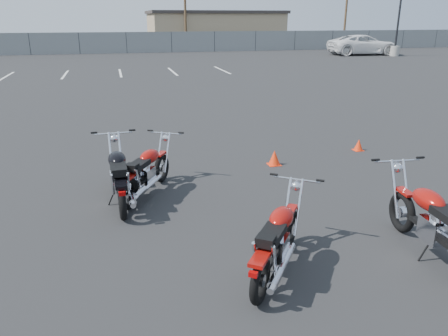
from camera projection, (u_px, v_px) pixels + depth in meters
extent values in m
plane|color=black|center=(221.00, 220.00, 6.81)|extent=(120.00, 120.00, 0.00)
torus|color=black|center=(162.00, 168.00, 8.34)|extent=(0.36, 0.52, 0.55)
cylinder|color=silver|center=(162.00, 168.00, 8.34)|extent=(0.15, 0.17, 0.15)
torus|color=black|center=(129.00, 193.00, 7.14)|extent=(0.36, 0.52, 0.55)
cylinder|color=silver|center=(129.00, 193.00, 7.14)|extent=(0.15, 0.17, 0.15)
cube|color=black|center=(146.00, 178.00, 7.73)|extent=(0.56, 0.87, 0.05)
cube|color=silver|center=(145.00, 176.00, 7.67)|extent=(0.39, 0.43, 0.27)
cylinder|color=silver|center=(145.00, 167.00, 7.62)|extent=(0.27, 0.29, 0.24)
ellipsoid|color=#980E09|center=(149.00, 157.00, 7.77)|extent=(0.51, 0.60, 0.23)
cube|color=black|center=(138.00, 165.00, 7.37)|extent=(0.46, 0.55, 0.09)
cube|color=black|center=(132.00, 167.00, 7.16)|extent=(0.26, 0.24, 0.11)
cube|color=#980E09|center=(127.00, 177.00, 7.03)|extent=(0.33, 0.41, 0.05)
cube|color=#980E09|center=(161.00, 154.00, 8.25)|extent=(0.26, 0.33, 0.04)
cylinder|color=silver|center=(138.00, 178.00, 7.16)|extent=(0.12, 0.17, 0.36)
cylinder|color=silver|center=(126.00, 177.00, 7.22)|extent=(0.12, 0.17, 0.36)
cylinder|color=silver|center=(147.00, 187.00, 7.46)|extent=(0.58, 0.91, 0.12)
cylinder|color=silver|center=(140.00, 192.00, 7.19)|extent=(0.26, 0.33, 0.12)
cylinder|color=silver|center=(167.00, 152.00, 8.33)|extent=(0.22, 0.33, 0.72)
cylinder|color=silver|center=(159.00, 152.00, 8.37)|extent=(0.22, 0.33, 0.72)
sphere|color=silver|center=(166.00, 138.00, 8.40)|extent=(0.20, 0.20, 0.15)
cylinder|color=silver|center=(166.00, 133.00, 8.39)|extent=(0.57, 0.34, 0.03)
cylinder|color=black|center=(181.00, 133.00, 8.28)|extent=(0.11, 0.08, 0.03)
cylinder|color=black|center=(150.00, 130.00, 8.44)|extent=(0.11, 0.08, 0.03)
cylinder|color=black|center=(138.00, 188.00, 7.74)|extent=(0.13, 0.09, 0.27)
cube|color=#990505|center=(120.00, 186.00, 6.84)|extent=(0.11, 0.09, 0.05)
torus|color=black|center=(117.00, 172.00, 8.06)|extent=(0.13, 0.59, 0.59)
cylinder|color=silver|center=(117.00, 172.00, 8.06)|extent=(0.10, 0.16, 0.16)
torus|color=black|center=(122.00, 202.00, 6.76)|extent=(0.13, 0.59, 0.59)
cylinder|color=silver|center=(122.00, 202.00, 6.76)|extent=(0.10, 0.16, 0.16)
cube|color=black|center=(119.00, 183.00, 7.40)|extent=(0.13, 1.04, 0.06)
cube|color=silver|center=(119.00, 181.00, 7.33)|extent=(0.29, 0.38, 0.30)
cylinder|color=silver|center=(118.00, 171.00, 7.28)|extent=(0.20, 0.25, 0.26)
ellipsoid|color=black|center=(117.00, 159.00, 7.44)|extent=(0.32, 0.58, 0.25)
cube|color=black|center=(119.00, 169.00, 7.02)|extent=(0.27, 0.55, 0.10)
cube|color=black|center=(119.00, 172.00, 6.78)|extent=(0.22, 0.18, 0.12)
cube|color=black|center=(121.00, 184.00, 6.64)|extent=(0.19, 0.42, 0.05)
cube|color=black|center=(116.00, 156.00, 7.96)|extent=(0.14, 0.34, 0.04)
cylinder|color=silver|center=(128.00, 183.00, 6.85)|extent=(0.05, 0.18, 0.39)
cylinder|color=silver|center=(113.00, 184.00, 6.79)|extent=(0.05, 0.18, 0.39)
cylinder|color=silver|center=(130.00, 192.00, 7.19)|extent=(0.12, 1.09, 0.13)
cylinder|color=silver|center=(132.00, 198.00, 6.90)|extent=(0.13, 0.35, 0.13)
cylinder|color=silver|center=(120.00, 154.00, 8.09)|extent=(0.06, 0.39, 0.78)
cylinder|color=silver|center=(111.00, 154.00, 8.04)|extent=(0.06, 0.39, 0.78)
sphere|color=silver|center=(114.00, 139.00, 8.12)|extent=(0.16, 0.16, 0.16)
cylinder|color=silver|center=(113.00, 133.00, 8.11)|extent=(0.69, 0.05, 0.03)
cylinder|color=black|center=(132.00, 130.00, 8.17)|extent=(0.12, 0.04, 0.04)
cylinder|color=black|center=(94.00, 133.00, 7.99)|extent=(0.12, 0.04, 0.04)
cylinder|color=black|center=(112.00, 197.00, 7.33)|extent=(0.16, 0.03, 0.30)
cube|color=#990505|center=(122.00, 194.00, 6.43)|extent=(0.10, 0.06, 0.06)
torus|color=black|center=(290.00, 229.00, 5.94)|extent=(0.41, 0.50, 0.55)
cylinder|color=silver|center=(290.00, 229.00, 5.94)|extent=(0.16, 0.17, 0.15)
torus|color=black|center=(260.00, 280.00, 4.78)|extent=(0.41, 0.50, 0.55)
cylinder|color=silver|center=(260.00, 280.00, 4.78)|extent=(0.16, 0.17, 0.15)
cube|color=black|center=(277.00, 249.00, 5.35)|extent=(0.64, 0.83, 0.05)
cube|color=silver|center=(276.00, 247.00, 5.29)|extent=(0.41, 0.43, 0.27)
cylinder|color=silver|center=(276.00, 235.00, 5.23)|extent=(0.28, 0.29, 0.24)
ellipsoid|color=#980E09|center=(281.00, 218.00, 5.38)|extent=(0.54, 0.59, 0.23)
cube|color=black|center=(271.00, 235.00, 5.00)|extent=(0.49, 0.55, 0.09)
cube|color=black|center=(266.00, 241.00, 4.79)|extent=(0.26, 0.25, 0.11)
cube|color=#980E09|center=(260.00, 258.00, 4.67)|extent=(0.36, 0.41, 0.05)
cube|color=#980E09|center=(291.00, 209.00, 5.85)|extent=(0.28, 0.32, 0.04)
cylinder|color=silver|center=(274.00, 258.00, 4.78)|extent=(0.14, 0.16, 0.36)
cylinder|color=silver|center=(255.00, 254.00, 4.86)|extent=(0.14, 0.16, 0.36)
cylinder|color=silver|center=(282.00, 267.00, 5.07)|extent=(0.66, 0.86, 0.12)
cylinder|color=silver|center=(276.00, 279.00, 4.81)|extent=(0.28, 0.33, 0.12)
cylinder|color=silver|center=(299.00, 207.00, 5.91)|extent=(0.25, 0.32, 0.72)
cylinder|color=silver|center=(287.00, 205.00, 5.97)|extent=(0.25, 0.32, 0.72)
sphere|color=silver|center=(296.00, 186.00, 5.99)|extent=(0.21, 0.21, 0.15)
cylinder|color=silver|center=(297.00, 179.00, 5.98)|extent=(0.53, 0.40, 0.03)
cylinder|color=black|center=(320.00, 181.00, 5.84)|extent=(0.11, 0.09, 0.03)
cylinder|color=black|center=(274.00, 174.00, 6.06)|extent=(0.11, 0.09, 0.03)
cylinder|color=black|center=(264.00, 263.00, 5.37)|extent=(0.13, 0.10, 0.28)
cube|color=#990505|center=(253.00, 274.00, 4.48)|extent=(0.11, 0.10, 0.05)
torus|color=black|center=(402.00, 212.00, 6.39)|extent=(0.17, 0.62, 0.61)
cylinder|color=silver|center=(402.00, 212.00, 6.39)|extent=(0.12, 0.17, 0.16)
cube|color=black|center=(432.00, 233.00, 5.69)|extent=(0.20, 1.07, 0.06)
cube|color=silver|center=(436.00, 230.00, 5.62)|extent=(0.32, 0.41, 0.30)
cylinder|color=silver|center=(438.00, 217.00, 5.56)|extent=(0.23, 0.27, 0.27)
ellipsoid|color=#980E09|center=(429.00, 200.00, 5.73)|extent=(0.36, 0.61, 0.26)
cube|color=#980E09|center=(405.00, 192.00, 6.28)|extent=(0.16, 0.36, 0.04)
cylinder|color=silver|center=(406.00, 188.00, 6.41)|extent=(0.08, 0.41, 0.80)
cylinder|color=silver|center=(395.00, 189.00, 6.38)|extent=(0.08, 0.41, 0.80)
sphere|color=silver|center=(397.00, 168.00, 6.46)|extent=(0.18, 0.18, 0.16)
cylinder|color=silver|center=(397.00, 161.00, 6.45)|extent=(0.71, 0.10, 0.03)
cylinder|color=black|center=(420.00, 158.00, 6.47)|extent=(0.12, 0.05, 0.04)
cylinder|color=black|center=(376.00, 160.00, 6.36)|extent=(0.12, 0.05, 0.04)
cylinder|color=black|center=(425.00, 250.00, 5.64)|extent=(0.16, 0.04, 0.30)
cone|color=#FE330D|center=(274.00, 157.00, 9.34)|extent=(0.25, 0.25, 0.31)
cube|color=#FE330D|center=(274.00, 164.00, 9.39)|extent=(0.27, 0.27, 0.01)
cone|color=#FE330D|center=(359.00, 145.00, 10.37)|extent=(0.21, 0.21, 0.26)
cube|color=#FE330D|center=(358.00, 150.00, 10.41)|extent=(0.23, 0.23, 0.01)
cylinder|color=#989690|center=(395.00, 51.00, 35.79)|extent=(0.70, 0.70, 0.80)
cube|color=slate|center=(126.00, 43.00, 38.59)|extent=(80.00, 0.04, 1.80)
cylinder|color=black|center=(30.00, 44.00, 36.73)|extent=(0.06, 0.06, 1.80)
cylinder|color=black|center=(79.00, 43.00, 37.66)|extent=(0.06, 0.06, 1.80)
cylinder|color=black|center=(126.00, 43.00, 38.59)|extent=(0.06, 0.06, 1.80)
cylinder|color=black|center=(172.00, 42.00, 39.51)|extent=(0.06, 0.06, 1.80)
cylinder|color=black|center=(214.00, 41.00, 40.44)|extent=(0.06, 0.06, 1.80)
cylinder|color=black|center=(256.00, 41.00, 41.37)|extent=(0.06, 0.06, 1.80)
cylinder|color=black|center=(295.00, 40.00, 42.30)|extent=(0.06, 0.06, 1.80)
cylinder|color=black|center=(332.00, 40.00, 43.23)|extent=(0.06, 0.06, 1.80)
cylinder|color=black|center=(368.00, 39.00, 44.16)|extent=(0.06, 0.06, 1.80)
cylinder|color=black|center=(403.00, 39.00, 45.08)|extent=(0.06, 0.06, 1.80)
cylinder|color=black|center=(436.00, 39.00, 46.01)|extent=(0.06, 0.06, 1.80)
cube|color=#9D8765|center=(214.00, 30.00, 48.89)|extent=(14.00, 9.00, 3.40)
cube|color=#36302D|center=(214.00, 12.00, 48.29)|extent=(14.40, 9.40, 0.30)
cylinder|color=#463220|center=(185.00, 1.00, 42.47)|extent=(0.24, 0.24, 9.00)
cylinder|color=#463220|center=(347.00, 3.00, 47.56)|extent=(0.24, 0.24, 9.00)
cube|color=silver|center=(6.00, 76.00, 23.51)|extent=(0.12, 4.00, 0.01)
cube|color=silver|center=(65.00, 75.00, 24.21)|extent=(0.12, 4.00, 0.01)
cube|color=silver|center=(120.00, 73.00, 24.90)|extent=(0.12, 4.00, 0.01)
cube|color=silver|center=(173.00, 71.00, 25.60)|extent=(0.12, 4.00, 0.01)
cube|color=silver|center=(222.00, 70.00, 26.30)|extent=(0.12, 4.00, 0.01)
imported|color=white|center=(364.00, 39.00, 36.71)|extent=(3.22, 6.97, 2.58)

